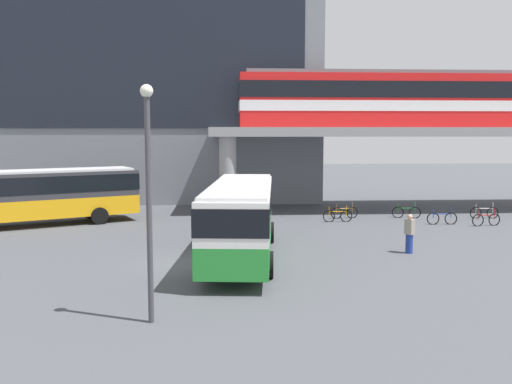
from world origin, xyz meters
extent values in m
plane|color=#47494F|center=(0.00, 10.00, 0.00)|extent=(120.00, 120.00, 0.00)
cube|color=slate|center=(-6.07, 25.47, 10.52)|extent=(29.55, 14.46, 21.04)
cube|color=black|center=(-6.07, 18.19, 11.57)|extent=(26.60, 0.10, 11.78)
cube|color=gray|center=(15.25, 15.51, 5.39)|extent=(29.78, 7.15, 0.60)
cylinder|color=gray|center=(1.56, 12.74, 2.54)|extent=(1.10, 1.10, 5.09)
cylinder|color=gray|center=(1.56, 18.29, 2.54)|extent=(1.10, 1.10, 5.09)
cube|color=red|center=(13.29, 15.51, 7.49)|extent=(21.78, 2.90, 3.60)
cube|color=silver|center=(13.29, 15.51, 7.13)|extent=(21.84, 2.96, 0.70)
cube|color=black|center=(13.29, 15.51, 8.21)|extent=(21.84, 2.96, 1.10)
cube|color=slate|center=(13.29, 15.51, 9.41)|extent=(20.91, 2.61, 0.24)
cube|color=#268C33|center=(2.02, 0.78, 1.05)|extent=(3.52, 11.19, 1.10)
cube|color=white|center=(2.02, 0.78, 2.35)|extent=(3.52, 11.19, 1.50)
cube|color=black|center=(2.02, 0.78, 2.43)|extent=(3.56, 11.23, 0.96)
cube|color=silver|center=(2.02, 0.78, 3.16)|extent=(3.35, 10.63, 0.12)
cylinder|color=black|center=(1.11, 4.40, 0.50)|extent=(0.37, 1.02, 1.00)
cylinder|color=black|center=(3.60, 4.17, 0.50)|extent=(0.37, 1.02, 1.00)
cylinder|color=black|center=(0.49, -2.17, 0.50)|extent=(0.37, 1.02, 1.00)
cylinder|color=black|center=(2.98, -2.40, 0.50)|extent=(0.37, 1.02, 1.00)
cube|color=orange|center=(-9.30, 9.81, 1.05)|extent=(10.98, 7.06, 1.10)
cube|color=#333338|center=(-9.30, 9.81, 2.35)|extent=(10.98, 7.06, 1.50)
cube|color=black|center=(-9.30, 9.81, 2.43)|extent=(11.04, 7.12, 0.96)
cube|color=silver|center=(-9.30, 9.81, 3.16)|extent=(10.44, 6.71, 0.12)
cylinder|color=black|center=(-5.98, 10.04, 0.50)|extent=(1.02, 0.69, 1.00)
cylinder|color=black|center=(-7.08, 12.28, 0.50)|extent=(1.02, 0.69, 1.00)
torus|color=black|center=(8.66, 10.09, 0.34)|extent=(0.74, 0.07, 0.74)
torus|color=black|center=(7.61, 10.07, 0.34)|extent=(0.74, 0.07, 0.74)
cylinder|color=orange|center=(8.13, 10.08, 0.62)|extent=(1.05, 0.07, 0.05)
cylinder|color=orange|center=(7.61, 10.07, 0.64)|extent=(0.04, 0.04, 0.55)
cylinder|color=orange|center=(8.66, 10.09, 0.69)|extent=(0.04, 0.04, 0.65)
torus|color=black|center=(18.11, 10.84, 0.34)|extent=(0.74, 0.12, 0.74)
torus|color=black|center=(17.06, 10.92, 0.34)|extent=(0.74, 0.12, 0.74)
cylinder|color=silver|center=(17.58, 10.88, 0.62)|extent=(1.05, 0.13, 0.05)
cylinder|color=silver|center=(17.06, 10.92, 0.64)|extent=(0.04, 0.04, 0.55)
cylinder|color=silver|center=(18.11, 10.84, 0.69)|extent=(0.04, 0.04, 0.65)
torus|color=black|center=(14.56, 8.76, 0.34)|extent=(0.74, 0.09, 0.74)
torus|color=black|center=(13.51, 8.81, 0.34)|extent=(0.74, 0.09, 0.74)
cylinder|color=#1E3FA5|center=(14.03, 8.79, 0.62)|extent=(1.05, 0.09, 0.05)
cylinder|color=#1E3FA5|center=(13.51, 8.81, 0.64)|extent=(0.04, 0.04, 0.55)
cylinder|color=#1E3FA5|center=(14.56, 8.76, 0.69)|extent=(0.04, 0.04, 0.65)
torus|color=black|center=(9.34, 11.47, 0.34)|extent=(0.74, 0.19, 0.74)
torus|color=black|center=(8.31, 11.29, 0.34)|extent=(0.74, 0.19, 0.74)
cylinder|color=#996626|center=(8.83, 11.38, 0.62)|extent=(1.04, 0.23, 0.05)
cylinder|color=#996626|center=(8.31, 11.29, 0.64)|extent=(0.04, 0.04, 0.55)
cylinder|color=#996626|center=(9.34, 11.47, 0.69)|extent=(0.04, 0.04, 0.65)
torus|color=black|center=(16.90, 8.24, 0.34)|extent=(0.74, 0.16, 0.74)
torus|color=black|center=(15.86, 8.09, 0.34)|extent=(0.74, 0.16, 0.74)
cylinder|color=#B21E1E|center=(16.38, 8.16, 0.62)|extent=(1.05, 0.20, 0.05)
cylinder|color=#B21E1E|center=(15.86, 8.09, 0.64)|extent=(0.04, 0.04, 0.55)
cylinder|color=#B21E1E|center=(16.90, 8.24, 0.69)|extent=(0.04, 0.04, 0.65)
torus|color=black|center=(13.28, 11.22, 0.34)|extent=(0.74, 0.20, 0.74)
torus|color=black|center=(12.25, 11.42, 0.34)|extent=(0.74, 0.20, 0.74)
cylinder|color=#1E7F33|center=(12.77, 11.32, 0.62)|extent=(1.04, 0.25, 0.05)
cylinder|color=#1E7F33|center=(12.25, 11.42, 0.64)|extent=(0.04, 0.04, 0.55)
cylinder|color=#1E7F33|center=(13.28, 11.22, 0.69)|extent=(0.04, 0.04, 0.65)
cylinder|color=navy|center=(9.54, 1.39, 0.43)|extent=(0.32, 0.32, 0.85)
cube|color=gray|center=(9.54, 1.39, 1.19)|extent=(0.43, 0.48, 0.67)
sphere|color=tan|center=(9.54, 1.39, 1.64)|extent=(0.23, 0.23, 0.23)
cylinder|color=#3F3F44|center=(-0.78, -6.97, 3.17)|extent=(0.16, 0.16, 6.34)
sphere|color=silver|center=(-0.78, -6.97, 6.49)|extent=(0.36, 0.36, 0.36)
camera|label=1|loc=(1.31, -22.18, 5.37)|focal=38.47mm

